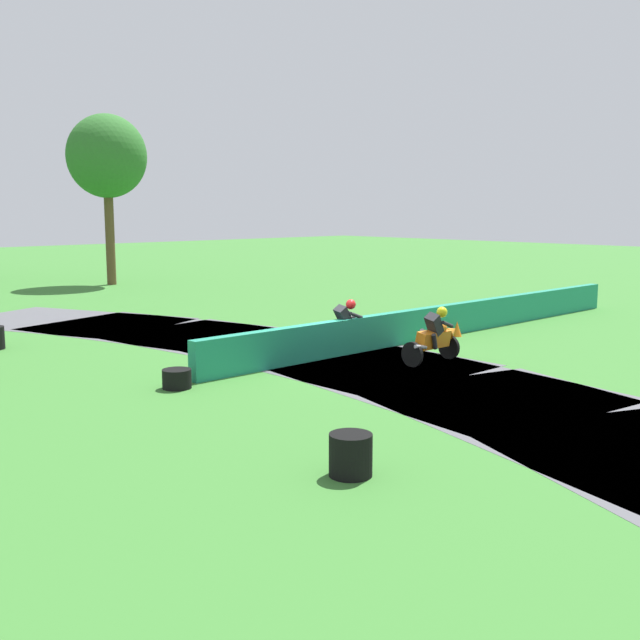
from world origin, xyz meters
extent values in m
plane|color=#38752D|center=(0.00, 0.00, 0.00)|extent=(120.00, 120.00, 0.00)
cube|color=#515156|center=(-0.90, -6.95, 0.00)|extent=(6.40, 8.25, 0.01)
cube|color=#515156|center=(-0.21, -3.51, 0.00)|extent=(5.56, 7.82, 0.01)
cube|color=#515156|center=(0.00, 0.00, 0.00)|extent=(4.71, 7.31, 0.01)
cube|color=#515156|center=(-0.26, 3.50, 0.00)|extent=(5.64, 7.87, 0.01)
cube|color=#515156|center=(-0.98, 6.94, 0.00)|extent=(6.47, 8.28, 0.01)
cube|color=#515156|center=(-2.16, 10.25, 0.00)|extent=(7.18, 8.54, 0.01)
cube|color=#1E8466|center=(4.84, 0.03, 0.45)|extent=(17.85, 0.41, 0.90)
cylinder|color=black|center=(2.00, -2.18, 0.29)|extent=(0.09, 0.71, 0.71)
cylinder|color=black|center=(0.60, -2.19, 0.29)|extent=(0.09, 0.71, 0.71)
cube|color=orange|center=(1.30, -2.24, 0.59)|extent=(1.00, 0.36, 0.45)
ellipsoid|color=orange|center=(1.48, -2.29, 0.84)|extent=(0.44, 0.32, 0.29)
cone|color=orange|center=(1.98, -2.27, 0.71)|extent=(0.39, 0.39, 0.46)
cylinder|color=#B2B2B7|center=(0.70, -2.35, 0.49)|extent=(0.41, 0.12, 0.17)
cube|color=#28282D|center=(1.22, -2.32, 0.96)|extent=(0.50, 0.41, 0.61)
sphere|color=yellow|center=(1.44, -2.37, 1.24)|extent=(0.26, 0.26, 0.26)
cylinder|color=#28282D|center=(1.50, -2.15, 1.02)|extent=(0.43, 0.13, 0.24)
cylinder|color=#28282D|center=(1.50, -2.50, 0.95)|extent=(0.43, 0.13, 0.24)
cylinder|color=#28282D|center=(1.12, -2.07, 0.64)|extent=(0.27, 0.19, 0.42)
cylinder|color=#28282D|center=(1.12, -2.43, 0.57)|extent=(0.27, 0.19, 0.42)
cylinder|color=black|center=(1.39, 0.16, 0.30)|extent=(0.13, 0.68, 0.68)
cylinder|color=black|center=(-0.01, 0.25, 0.30)|extent=(0.13, 0.68, 0.68)
cube|color=black|center=(0.68, 0.17, 0.59)|extent=(1.02, 0.40, 0.43)
ellipsoid|color=black|center=(0.86, 0.12, 0.85)|extent=(0.46, 0.34, 0.28)
cone|color=black|center=(1.36, 0.11, 0.71)|extent=(0.41, 0.38, 0.44)
cylinder|color=#B2B2B7|center=(0.08, 0.10, 0.50)|extent=(0.41, 0.12, 0.17)
cube|color=#28282D|center=(0.60, 0.12, 0.97)|extent=(0.52, 0.37, 0.60)
sphere|color=red|center=(0.82, 0.07, 1.25)|extent=(0.26, 0.26, 0.26)
cylinder|color=#28282D|center=(0.89, 0.27, 1.02)|extent=(0.43, 0.11, 0.24)
cylinder|color=#28282D|center=(0.87, -0.08, 0.97)|extent=(0.43, 0.11, 0.24)
cylinder|color=#28282D|center=(0.52, 0.35, 0.64)|extent=(0.28, 0.16, 0.42)
cylinder|color=#28282D|center=(0.49, 0.00, 0.59)|extent=(0.28, 0.16, 0.42)
cylinder|color=black|center=(-5.63, -6.33, 0.10)|extent=(0.61, 0.61, 0.20)
cylinder|color=black|center=(-5.63, -6.33, 0.30)|extent=(0.61, 0.61, 0.20)
cylinder|color=black|center=(-5.63, -6.33, 0.50)|extent=(0.61, 0.61, 0.20)
cylinder|color=black|center=(-4.61, -0.25, 0.10)|extent=(0.60, 0.60, 0.20)
cylinder|color=black|center=(-4.61, -0.25, 0.30)|extent=(0.60, 0.60, 0.20)
cone|color=orange|center=(4.83, -0.32, 0.22)|extent=(0.28, 0.28, 0.44)
cylinder|color=brown|center=(4.71, 20.34, 2.28)|extent=(0.44, 0.44, 4.55)
ellipsoid|color=#2D6B28|center=(4.71, 20.34, 6.15)|extent=(3.77, 3.77, 3.96)
camera|label=1|loc=(-12.81, -13.40, 3.69)|focal=42.28mm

